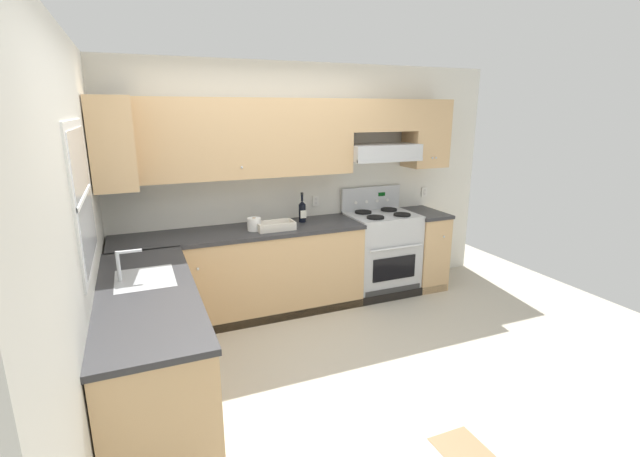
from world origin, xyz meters
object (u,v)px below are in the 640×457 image
Objects in this scene: paper_towel_roll at (254,224)px; bowl at (275,227)px; stove at (381,252)px; wine_bottle at (302,211)px.

bowl is at bearing -14.37° from paper_towel_roll.
bowl is at bearing -175.27° from stove.
bowl is (-1.29, -0.11, 0.46)m from stove.
stove is at bearing 2.10° from paper_towel_roll.
stove is 3.22× the size of bowl.
stove is 3.77× the size of wine_bottle.
stove reaches higher than paper_towel_roll.
wine_bottle is at bearing 28.02° from bowl.
paper_towel_roll is (-1.49, -0.05, 0.50)m from stove.
stove is at bearing 4.73° from bowl.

